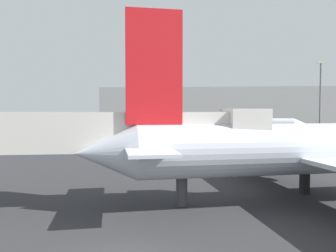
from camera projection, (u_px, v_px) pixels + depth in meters
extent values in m
cone|color=silver|center=(106.00, 153.00, 18.51)|extent=(4.26, 4.03, 3.21)
cube|color=silver|center=(324.00, 156.00, 20.94)|extent=(12.98, 30.44, 0.25)
cube|color=silver|center=(146.00, 147.00, 18.89)|extent=(4.67, 9.00, 0.16)
cube|color=red|center=(154.00, 67.00, 18.77)|extent=(3.26, 1.17, 6.63)
cylinder|color=#4C4C54|center=(288.00, 148.00, 26.72)|extent=(3.47, 2.60, 1.85)
cube|color=black|center=(305.00, 181.00, 23.06)|extent=(0.63, 0.63, 1.87)
cylinder|color=silver|center=(229.00, 124.00, 70.16)|extent=(26.35, 6.94, 2.68)
cone|color=silver|center=(302.00, 125.00, 66.46)|extent=(3.34, 3.12, 2.68)
cone|color=silver|center=(164.00, 124.00, 73.86)|extent=(3.34, 3.12, 2.68)
cube|color=silver|center=(223.00, 126.00, 70.51)|extent=(7.47, 22.67, 0.21)
cube|color=silver|center=(172.00, 123.00, 73.37)|extent=(3.24, 7.52, 0.14)
cube|color=red|center=(174.00, 108.00, 73.11)|extent=(2.78, 0.71, 4.26)
cylinder|color=#4C4C54|center=(228.00, 126.00, 74.42)|extent=(2.82, 1.96, 1.56)
cylinder|color=#4C4C54|center=(225.00, 128.00, 66.22)|extent=(2.82, 1.96, 1.56)
cube|color=black|center=(270.00, 135.00, 68.13)|extent=(0.50, 0.50, 1.70)
cube|color=black|center=(224.00, 134.00, 72.27)|extent=(0.50, 0.50, 1.70)
cube|color=black|center=(222.00, 135.00, 68.92)|extent=(0.50, 0.50, 1.70)
cube|color=silver|center=(66.00, 132.00, 19.25)|extent=(19.80, 5.47, 2.40)
cube|color=silver|center=(245.00, 131.00, 20.40)|extent=(2.90, 3.22, 2.80)
cylinder|color=#3F3F44|center=(182.00, 178.00, 20.11)|extent=(0.70, 0.70, 3.41)
cylinder|color=slate|center=(320.00, 97.00, 99.09)|extent=(0.50, 0.50, 20.37)
cube|color=#F2EACC|center=(321.00, 62.00, 98.60)|extent=(2.40, 0.50, 0.80)
cube|color=#B7B7B2|center=(220.00, 108.00, 128.01)|extent=(89.84, 24.19, 14.59)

